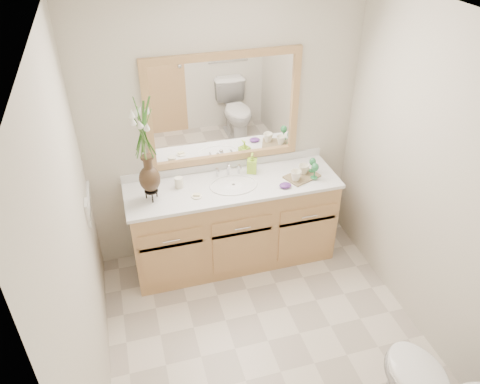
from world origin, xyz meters
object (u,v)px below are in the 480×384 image
object	(u,v)px
tumbler	(179,182)
tray	(302,176)
soap_bottle	(252,164)
flower_vase	(145,138)

from	to	relation	value
tumbler	tray	distance (m)	1.07
soap_bottle	tray	xyz separation A→B (m)	(0.40, -0.20, -0.08)
flower_vase	tray	size ratio (longest dim) A/B	2.85
tumbler	flower_vase	bearing A→B (deg)	-154.54
tumbler	tray	size ratio (longest dim) A/B	0.32
tumbler	soap_bottle	size ratio (longest dim) A/B	0.55
tray	flower_vase	bearing A→B (deg)	157.81
flower_vase	soap_bottle	size ratio (longest dim) A/B	4.85
tumbler	tray	world-z (taller)	tumbler
tray	tumbler	bearing A→B (deg)	151.37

